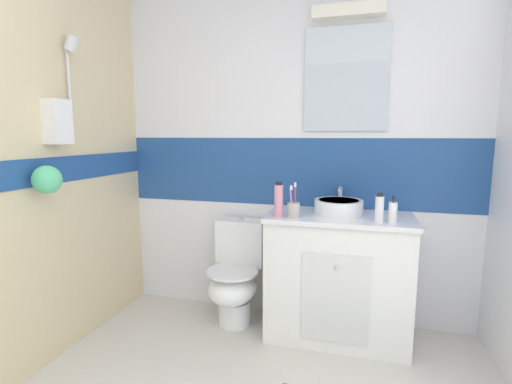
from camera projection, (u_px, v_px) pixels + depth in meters
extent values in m
cube|color=white|center=(293.00, 258.00, 2.91)|extent=(3.20, 0.10, 0.85)
cube|color=#234C8C|center=(294.00, 172.00, 2.80)|extent=(3.20, 0.10, 0.50)
cube|color=white|center=(296.00, 57.00, 2.68)|extent=(3.20, 0.10, 1.15)
cube|color=silver|center=(346.00, 79.00, 2.56)|extent=(0.57, 0.02, 0.70)
cube|color=white|center=(348.00, 11.00, 2.45)|extent=(0.47, 0.10, 0.08)
cube|color=#234C8C|center=(7.00, 176.00, 1.95)|extent=(0.01, 3.48, 0.16)
cube|color=white|center=(58.00, 122.00, 2.20)|extent=(0.10, 0.14, 0.26)
cylinder|color=silver|center=(69.00, 84.00, 2.30)|extent=(0.02, 0.02, 0.47)
cylinder|color=silver|center=(72.00, 43.00, 2.26)|extent=(0.10, 0.07, 0.11)
sphere|color=#59CC8C|center=(47.00, 180.00, 2.08)|extent=(0.16, 0.16, 0.16)
cube|color=white|center=(338.00, 278.00, 2.54)|extent=(0.92, 0.48, 0.82)
cube|color=white|center=(340.00, 217.00, 2.46)|extent=(0.94, 0.50, 0.03)
cube|color=silver|center=(335.00, 299.00, 2.31)|extent=(0.42, 0.01, 0.57)
cylinder|color=silver|center=(336.00, 268.00, 2.26)|extent=(0.02, 0.02, 0.03)
cylinder|color=white|center=(338.00, 207.00, 2.49)|extent=(0.32, 0.32, 0.10)
cylinder|color=#AFB1BA|center=(339.00, 201.00, 2.49)|extent=(0.26, 0.26, 0.01)
cylinder|color=silver|center=(340.00, 198.00, 2.67)|extent=(0.03, 0.03, 0.16)
cylinder|color=silver|center=(340.00, 189.00, 2.57)|extent=(0.02, 0.14, 0.02)
cylinder|color=white|center=(235.00, 312.00, 2.74)|extent=(0.24, 0.24, 0.18)
ellipsoid|color=white|center=(233.00, 288.00, 2.67)|extent=(0.34, 0.42, 0.22)
cylinder|color=white|center=(233.00, 272.00, 2.66)|extent=(0.37, 0.37, 0.02)
cube|color=white|center=(241.00, 242.00, 2.83)|extent=(0.36, 0.17, 0.34)
cylinder|color=silver|center=(241.00, 219.00, 2.80)|extent=(0.04, 0.04, 0.02)
cylinder|color=#B2ADA3|center=(294.00, 210.00, 2.39)|extent=(0.08, 0.08, 0.09)
cylinder|color=#D83F4C|center=(295.00, 199.00, 2.39)|extent=(0.01, 0.01, 0.18)
cube|color=white|center=(295.00, 185.00, 2.38)|extent=(0.01, 0.02, 0.03)
cylinder|color=#D872BF|center=(291.00, 200.00, 2.38)|extent=(0.03, 0.01, 0.16)
cube|color=white|center=(291.00, 188.00, 2.37)|extent=(0.01, 0.02, 0.03)
cylinder|color=white|center=(393.00, 213.00, 2.24)|extent=(0.05, 0.05, 0.12)
cylinder|color=#262626|center=(393.00, 199.00, 2.23)|extent=(0.01, 0.01, 0.04)
cylinder|color=#262626|center=(394.00, 197.00, 2.21)|extent=(0.01, 0.02, 0.01)
cylinder|color=white|center=(379.00, 209.00, 2.26)|extent=(0.05, 0.05, 0.16)
cylinder|color=black|center=(380.00, 195.00, 2.24)|extent=(0.04, 0.04, 0.02)
cylinder|color=pink|center=(279.00, 201.00, 2.40)|extent=(0.06, 0.06, 0.21)
cylinder|color=black|center=(279.00, 183.00, 2.38)|extent=(0.04, 0.04, 0.02)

